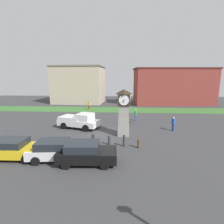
% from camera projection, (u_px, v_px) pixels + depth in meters
% --- Properties ---
extents(ground_plane, '(79.08, 79.08, 0.00)m').
position_uv_depth(ground_plane, '(103.00, 134.00, 19.20)').
color(ground_plane, '#38383A').
extents(clock_tower, '(1.60, 1.65, 4.89)m').
position_uv_depth(clock_tower, '(124.00, 112.00, 18.16)').
color(clock_tower, gray).
rests_on(clock_tower, ground_plane).
extents(bollard_near_tower, '(0.29, 0.29, 0.99)m').
position_uv_depth(bollard_near_tower, '(93.00, 139.00, 16.12)').
color(bollard_near_tower, '#333338').
rests_on(bollard_near_tower, ground_plane).
extents(bollard_mid_row, '(0.24, 0.24, 0.91)m').
position_uv_depth(bollard_mid_row, '(109.00, 140.00, 15.91)').
color(bollard_mid_row, '#333338').
rests_on(bollard_mid_row, ground_plane).
extents(bollard_far_row, '(0.22, 0.22, 1.10)m').
position_uv_depth(bollard_far_row, '(124.00, 140.00, 15.53)').
color(bollard_far_row, '#333338').
rests_on(bollard_far_row, ground_plane).
extents(bollard_end_row, '(0.23, 0.23, 0.87)m').
position_uv_depth(bollard_end_row, '(139.00, 143.00, 15.17)').
color(bollard_end_row, brown).
rests_on(bollard_end_row, ground_plane).
extents(car_navy_sedan, '(4.29, 2.16, 1.48)m').
position_uv_depth(car_navy_sedan, '(14.00, 148.00, 13.26)').
color(car_navy_sedan, gold).
rests_on(car_navy_sedan, ground_plane).
extents(car_near_tower, '(4.32, 2.31, 1.48)m').
position_uv_depth(car_near_tower, '(56.00, 150.00, 13.03)').
color(car_near_tower, silver).
rests_on(car_near_tower, ground_plane).
extents(car_by_building, '(4.28, 2.23, 1.53)m').
position_uv_depth(car_by_building, '(86.00, 153.00, 12.47)').
color(car_by_building, black).
rests_on(car_by_building, ground_plane).
extents(pickup_truck, '(5.29, 3.34, 1.85)m').
position_uv_depth(pickup_truck, '(79.00, 121.00, 21.16)').
color(pickup_truck, silver).
rests_on(pickup_truck, ground_plane).
extents(bench, '(1.16, 1.67, 0.90)m').
position_uv_depth(bench, '(126.00, 120.00, 22.90)').
color(bench, brown).
rests_on(bench, ground_plane).
extents(pedestrian_near_bench, '(0.36, 0.46, 1.66)m').
position_uv_depth(pedestrian_near_bench, '(135.00, 114.00, 24.77)').
color(pedestrian_near_bench, '#264CA5').
rests_on(pedestrian_near_bench, ground_plane).
extents(pedestrian_crossing_lot, '(0.46, 0.38, 1.57)m').
position_uv_depth(pedestrian_crossing_lot, '(89.00, 105.00, 33.54)').
color(pedestrian_crossing_lot, red).
rests_on(pedestrian_crossing_lot, ground_plane).
extents(pedestrian_by_cars, '(0.39, 0.46, 1.64)m').
position_uv_depth(pedestrian_by_cars, '(173.00, 123.00, 20.06)').
color(pedestrian_by_cars, '#264CA5').
rests_on(pedestrian_by_cars, ground_plane).
extents(warehouse_blue_far, '(12.19, 9.19, 8.77)m').
position_uv_depth(warehouse_blue_far, '(79.00, 85.00, 42.53)').
color(warehouse_blue_far, '#B7A88E').
rests_on(warehouse_blue_far, ground_plane).
extents(storefront_low_left, '(18.30, 7.84, 8.17)m').
position_uv_depth(storefront_low_left, '(173.00, 86.00, 39.68)').
color(storefront_low_left, maroon).
rests_on(storefront_low_left, ground_plane).
extents(grass_verge_far, '(47.45, 5.55, 0.04)m').
position_uv_depth(grass_verge_far, '(107.00, 110.00, 33.45)').
color(grass_verge_far, '#386B2D').
rests_on(grass_verge_far, ground_plane).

